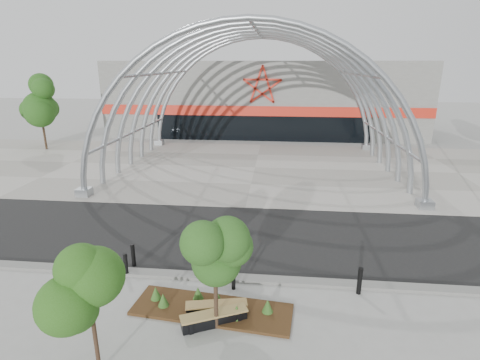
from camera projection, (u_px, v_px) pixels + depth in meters
ground at (229, 275)px, 14.37m from camera, size 140.00×140.00×0.00m
road at (239, 235)px, 17.69m from camera, size 140.00×7.00×0.02m
forecourt at (255, 168)px, 29.08m from camera, size 60.00×17.00×0.04m
kerb at (229, 278)px, 14.12m from camera, size 60.00×0.50×0.12m
arena_building at (265, 96)px, 44.92m from camera, size 34.00×15.24×8.00m
vault_canopy at (255, 168)px, 29.08m from camera, size 20.80×15.80×20.36m
planting_bed at (210, 307)px, 12.32m from camera, size 5.38×2.18×0.55m
street_tree_0 at (88, 289)px, 9.17m from camera, size 1.53×1.53×3.48m
street_tree_1 at (215, 249)px, 10.74m from camera, size 1.59×1.59×3.77m
bench_0 at (214, 319)px, 11.61m from camera, size 2.10×1.29×0.44m
bench_1 at (217, 309)px, 12.10m from camera, size 2.03×0.82×0.42m
bollard_0 at (126, 265)px, 14.21m from camera, size 0.15×0.15×0.95m
bollard_1 at (133, 255)px, 14.89m from camera, size 0.15×0.15×0.97m
bollard_2 at (222, 264)px, 14.31m from camera, size 0.15×0.15×0.92m
bollard_3 at (233, 278)px, 13.39m from camera, size 0.14×0.14×0.91m
bollard_4 at (360, 281)px, 13.10m from camera, size 0.16×0.16×1.02m
bg_tree_0 at (39, 99)px, 33.90m from camera, size 3.00×3.00×6.45m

